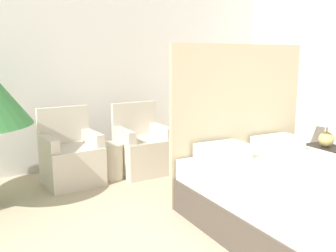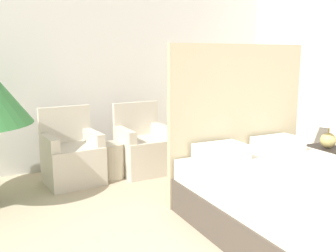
# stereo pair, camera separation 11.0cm
# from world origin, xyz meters

# --- Properties ---
(wall_back) EXTENTS (10.00, 0.06, 2.90)m
(wall_back) POSITION_xyz_m (0.00, 4.10, 1.45)
(wall_back) COLOR silver
(wall_back) RESTS_ON ground_plane
(bed) EXTENTS (1.59, 2.23, 1.59)m
(bed) POSITION_xyz_m (0.80, 1.27, 0.30)
(bed) COLOR #4C4238
(bed) RESTS_ON ground_plane
(armchair_near_window_left) EXTENTS (0.67, 0.62, 0.88)m
(armchair_near_window_left) POSITION_xyz_m (-0.66, 3.47, 0.28)
(armchair_near_window_left) COLOR beige
(armchair_near_window_left) RESTS_ON ground_plane
(armchair_near_window_right) EXTENTS (0.64, 0.59, 0.88)m
(armchair_near_window_right) POSITION_xyz_m (0.24, 3.47, 0.28)
(armchair_near_window_right) COLOR beige
(armchair_near_window_right) RESTS_ON ground_plane
(nightstand) EXTENTS (0.42, 0.45, 0.46)m
(nightstand) POSITION_xyz_m (1.86, 2.05, 0.23)
(nightstand) COLOR black
(nightstand) RESTS_ON ground_plane
(table_lamp) EXTENTS (0.31, 0.31, 0.49)m
(table_lamp) POSITION_xyz_m (1.88, 2.05, 0.78)
(table_lamp) COLOR tan
(table_lamp) RESTS_ON nightstand
(side_table) EXTENTS (0.34, 0.34, 0.43)m
(side_table) POSITION_xyz_m (-0.21, 3.44, 0.22)
(side_table) COLOR #B7AD93
(side_table) RESTS_ON ground_plane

